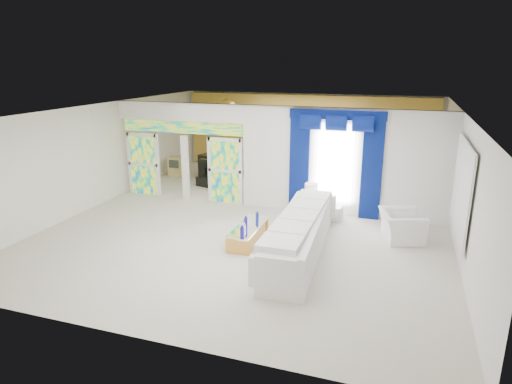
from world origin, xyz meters
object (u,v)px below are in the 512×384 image
(white_sofa, at_px, (300,236))
(grand_piano, at_px, (227,165))
(console_table, at_px, (321,211))
(armchair, at_px, (401,226))
(coffee_table, at_px, (248,234))

(white_sofa, xyz_separation_m, grand_piano, (-4.24, 6.07, 0.03))
(console_table, bearing_deg, armchair, -23.76)
(coffee_table, xyz_separation_m, console_table, (1.37, 2.23, 0.01))
(coffee_table, height_order, grand_piano, grand_piano)
(white_sofa, distance_m, grand_piano, 7.40)
(grand_piano, bearing_deg, white_sofa, -38.26)
(console_table, xyz_separation_m, grand_piano, (-4.26, 3.54, 0.25))
(armchair, bearing_deg, white_sofa, 110.67)
(console_table, distance_m, armchair, 2.34)
(grand_piano, bearing_deg, console_table, -22.95)
(console_table, relative_size, grand_piano, 0.66)
(armchair, bearing_deg, coffee_table, 94.42)
(coffee_table, distance_m, console_table, 2.62)
(armchair, relative_size, grand_piano, 0.62)
(white_sofa, xyz_separation_m, armchair, (2.15, 1.59, -0.06))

